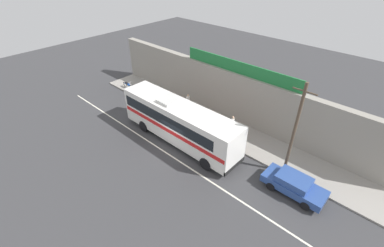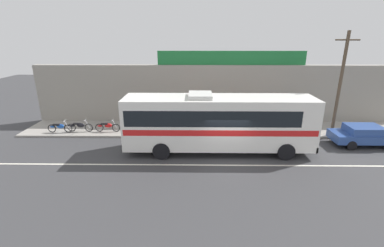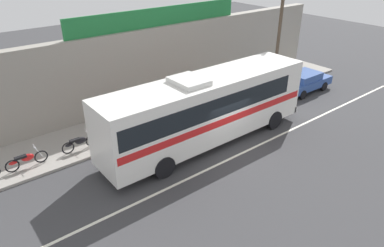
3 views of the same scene
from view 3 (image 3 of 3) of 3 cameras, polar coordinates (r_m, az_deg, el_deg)
The scene contains 12 objects.
ground_plane at distance 17.93m, azimuth 5.80°, elevation -4.02°, with size 70.00×70.00×0.00m, color #3A3A3D.
sidewalk_slab at distance 21.44m, azimuth -3.80°, elevation 1.84°, with size 30.00×3.60×0.14m, color gray.
storefront_facade at distance 22.25m, azimuth -7.21°, elevation 9.13°, with size 30.00×0.70×4.80m, color gray.
storefront_billboard at distance 22.04m, azimuth -5.35°, elevation 16.98°, with size 11.86×0.12×1.10m, color #1E7538.
road_center_stripe at distance 17.46m, azimuth 7.62°, elevation -5.07°, with size 30.00×0.14×0.01m, color silver.
intercity_bus at distance 17.40m, azimuth 2.31°, elevation 2.79°, with size 11.63×2.63×3.78m.
parked_car at distance 25.66m, azimuth 17.82°, elevation 6.59°, with size 4.25×1.86×1.37m.
utility_pole at distance 24.56m, azimuth 14.02°, elevation 13.95°, with size 1.60×0.22×7.26m.
motorcycle_red at distance 18.12m, azimuth -17.96°, elevation -2.93°, with size 1.83×0.56×0.94m.
motorcycle_green at distance 17.65m, azimuth -25.50°, elevation -5.31°, with size 1.88×0.56×0.94m.
pedestrian_by_curb at distance 19.72m, azimuth -13.16°, elevation 1.91°, with size 0.30×0.48×1.59m.
pedestrian_far_right at distance 22.27m, azimuth 0.88°, elevation 5.78°, with size 0.30×0.48×1.64m.
Camera 3 is at (-10.86, -10.79, 9.34)m, focal length 32.66 mm.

